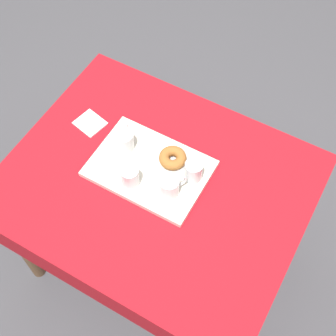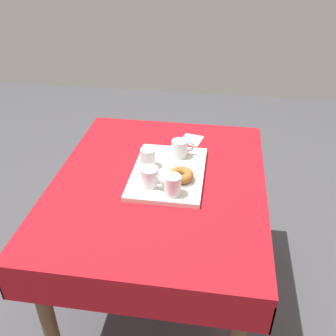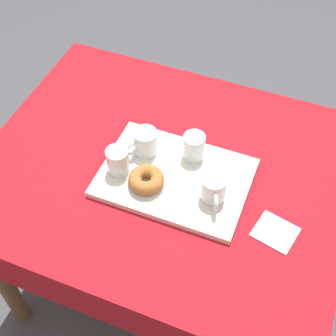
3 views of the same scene
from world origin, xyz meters
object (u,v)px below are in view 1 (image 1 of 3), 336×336
(dining_table, at_px, (156,195))
(tea_mug_right, at_px, (125,141))
(sugar_donut_left, at_px, (173,158))
(water_glass_near, at_px, (130,177))
(water_glass_far, at_px, (193,171))
(paper_napkin, at_px, (90,123))
(tea_mug_left, at_px, (170,187))
(donut_plate_left, at_px, (173,161))
(serving_tray, at_px, (150,168))

(dining_table, xyz_separation_m, tea_mug_right, (-0.18, 0.07, 0.17))
(sugar_donut_left, bearing_deg, dining_table, -100.65)
(water_glass_near, bearing_deg, water_glass_far, 35.78)
(tea_mug_right, bearing_deg, paper_napkin, 169.42)
(tea_mug_left, xyz_separation_m, sugar_donut_left, (-0.06, 0.13, -0.01))
(water_glass_near, bearing_deg, dining_table, 39.82)
(tea_mug_right, xyz_separation_m, donut_plate_left, (0.20, 0.03, -0.04))
(tea_mug_right, bearing_deg, donut_plate_left, 8.67)
(tea_mug_right, xyz_separation_m, sugar_donut_left, (0.20, 0.03, -0.01))
(dining_table, bearing_deg, serving_tray, 143.31)
(dining_table, height_order, tea_mug_right, tea_mug_right)
(sugar_donut_left, bearing_deg, water_glass_near, -119.64)
(paper_napkin, bearing_deg, dining_table, -15.81)
(donut_plate_left, height_order, sugar_donut_left, sugar_donut_left)
(dining_table, xyz_separation_m, water_glass_far, (0.12, 0.08, 0.17))
(donut_plate_left, bearing_deg, tea_mug_right, -171.33)
(tea_mug_right, height_order, water_glass_near, water_glass_near)
(sugar_donut_left, bearing_deg, donut_plate_left, 0.00)
(donut_plate_left, distance_m, sugar_donut_left, 0.02)
(dining_table, relative_size, sugar_donut_left, 10.73)
(dining_table, height_order, paper_napkin, paper_napkin)
(tea_mug_left, relative_size, water_glass_near, 1.19)
(sugar_donut_left, bearing_deg, paper_napkin, 178.99)
(dining_table, xyz_separation_m, donut_plate_left, (0.02, 0.10, 0.14))
(tea_mug_left, distance_m, tea_mug_right, 0.28)
(water_glass_far, height_order, donut_plate_left, water_glass_far)
(tea_mug_left, bearing_deg, serving_tray, 154.59)
(water_glass_near, relative_size, sugar_donut_left, 0.81)
(serving_tray, relative_size, paper_napkin, 3.95)
(tea_mug_left, xyz_separation_m, tea_mug_right, (-0.26, 0.10, 0.00))
(dining_table, distance_m, sugar_donut_left, 0.19)
(water_glass_far, xyz_separation_m, donut_plate_left, (-0.10, 0.02, -0.04))
(tea_mug_left, xyz_separation_m, paper_napkin, (-0.47, 0.13, -0.06))
(serving_tray, relative_size, tea_mug_left, 4.33)
(tea_mug_left, relative_size, donut_plate_left, 0.92)
(sugar_donut_left, bearing_deg, tea_mug_left, -65.30)
(dining_table, relative_size, water_glass_far, 13.24)
(water_glass_far, bearing_deg, serving_tray, -165.46)
(dining_table, relative_size, paper_napkin, 10.13)
(serving_tray, distance_m, donut_plate_left, 0.10)
(tea_mug_right, bearing_deg, water_glass_far, 1.65)
(water_glass_near, bearing_deg, paper_napkin, 151.27)
(dining_table, relative_size, tea_mug_right, 10.65)
(water_glass_far, relative_size, paper_napkin, 0.77)
(dining_table, height_order, donut_plate_left, donut_plate_left)
(serving_tray, bearing_deg, paper_napkin, 167.73)
(dining_table, height_order, serving_tray, serving_tray)
(water_glass_near, distance_m, donut_plate_left, 0.19)
(tea_mug_right, bearing_deg, dining_table, -21.32)
(water_glass_near, xyz_separation_m, donut_plate_left, (0.09, 0.17, -0.04))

